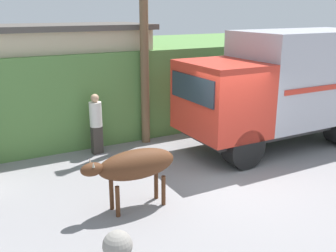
% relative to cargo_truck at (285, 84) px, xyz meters
% --- Properties ---
extents(ground_plane, '(60.00, 60.00, 0.00)m').
position_rel_cargo_truck_xyz_m(ground_plane, '(-2.97, -1.39, -1.85)').
color(ground_plane, gray).
extents(hillside_embankment, '(32.00, 6.26, 2.78)m').
position_rel_cargo_truck_xyz_m(hillside_embankment, '(-2.97, 5.51, -0.46)').
color(hillside_embankment, '#568442').
rests_on(hillside_embankment, ground_plane).
extents(building_backdrop, '(5.65, 2.70, 3.55)m').
position_rel_cargo_truck_xyz_m(building_backdrop, '(-5.74, 3.79, -0.06)').
color(building_backdrop, '#C6B793').
rests_on(building_backdrop, ground_plane).
extents(cargo_truck, '(6.15, 2.38, 3.39)m').
position_rel_cargo_truck_xyz_m(cargo_truck, '(0.00, 0.00, 0.00)').
color(cargo_truck, '#2D2D2D').
rests_on(cargo_truck, ground_plane).
extents(brown_cow, '(2.00, 0.62, 1.27)m').
position_rel_cargo_truck_xyz_m(brown_cow, '(-5.58, -1.57, -0.91)').
color(brown_cow, '#512D19').
rests_on(brown_cow, ground_plane).
extents(pedestrian_on_hill, '(0.39, 0.39, 1.74)m').
position_rel_cargo_truck_xyz_m(pedestrian_on_hill, '(-5.22, 1.92, -0.90)').
color(pedestrian_on_hill, '#38332D').
rests_on(pedestrian_on_hill, ground_plane).
extents(utility_pole, '(0.90, 0.25, 6.21)m').
position_rel_cargo_truck_xyz_m(utility_pole, '(-3.56, 2.17, 1.35)').
color(utility_pole, brown).
rests_on(utility_pole, ground_plane).
extents(roadside_rock, '(0.51, 0.51, 0.51)m').
position_rel_cargo_truck_xyz_m(roadside_rock, '(-6.57, -3.04, -1.60)').
color(roadside_rock, gray).
rests_on(roadside_rock, ground_plane).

